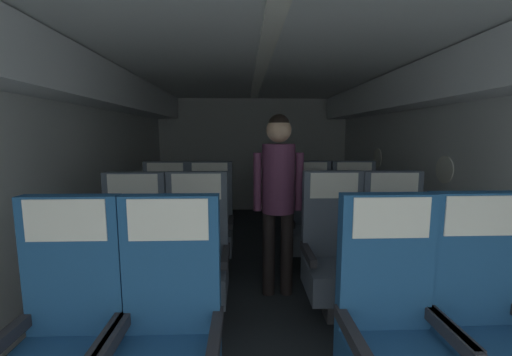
# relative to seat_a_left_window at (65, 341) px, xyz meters

# --- Properties ---
(ground) EXTENTS (3.71, 6.48, 0.02)m
(ground) POSITION_rel_seat_a_left_window_xyz_m (1.01, 1.53, -0.48)
(ground) COLOR #23282D
(fuselage_shell) EXTENTS (3.59, 6.13, 2.12)m
(fuselage_shell) POSITION_rel_seat_a_left_window_xyz_m (1.01, 1.78, 1.08)
(fuselage_shell) COLOR silver
(fuselage_shell) RESTS_ON ground
(seat_a_left_window) EXTENTS (0.50, 0.48, 1.13)m
(seat_a_left_window) POSITION_rel_seat_a_left_window_xyz_m (0.00, 0.00, 0.00)
(seat_a_left_window) COLOR #38383D
(seat_a_left_window) RESTS_ON ground
(seat_a_left_aisle) EXTENTS (0.50, 0.48, 1.13)m
(seat_a_left_aisle) POSITION_rel_seat_a_left_window_xyz_m (0.48, -0.01, 0.00)
(seat_a_left_aisle) COLOR #38383D
(seat_a_left_aisle) RESTS_ON ground
(seat_a_right_aisle) EXTENTS (0.50, 0.48, 1.13)m
(seat_a_right_aisle) POSITION_rel_seat_a_left_window_xyz_m (2.00, 0.01, 0.00)
(seat_a_right_aisle) COLOR #38383D
(seat_a_right_aisle) RESTS_ON ground
(seat_a_right_window) EXTENTS (0.50, 0.48, 1.13)m
(seat_a_right_window) POSITION_rel_seat_a_left_window_xyz_m (1.54, -0.01, 0.00)
(seat_a_right_window) COLOR #38383D
(seat_a_right_window) RESTS_ON ground
(seat_b_left_window) EXTENTS (0.50, 0.48, 1.13)m
(seat_b_left_window) POSITION_rel_seat_a_left_window_xyz_m (-0.01, 0.94, 0.00)
(seat_b_left_window) COLOR #38383D
(seat_b_left_window) RESTS_ON ground
(seat_b_left_aisle) EXTENTS (0.50, 0.48, 1.13)m
(seat_b_left_aisle) POSITION_rel_seat_a_left_window_xyz_m (0.47, 0.95, 0.00)
(seat_b_left_aisle) COLOR #38383D
(seat_b_left_aisle) RESTS_ON ground
(seat_b_right_aisle) EXTENTS (0.50, 0.48, 1.13)m
(seat_b_right_aisle) POSITION_rel_seat_a_left_window_xyz_m (2.01, 0.95, 0.00)
(seat_b_right_aisle) COLOR #38383D
(seat_b_right_aisle) RESTS_ON ground
(seat_b_right_window) EXTENTS (0.50, 0.48, 1.13)m
(seat_b_right_window) POSITION_rel_seat_a_left_window_xyz_m (1.54, 0.96, 0.00)
(seat_b_right_window) COLOR #38383D
(seat_b_right_window) RESTS_ON ground
(seat_c_left_window) EXTENTS (0.50, 0.48, 1.13)m
(seat_c_left_window) POSITION_rel_seat_a_left_window_xyz_m (0.00, 1.90, 0.00)
(seat_c_left_window) COLOR #38383D
(seat_c_left_window) RESTS_ON ground
(seat_c_left_aisle) EXTENTS (0.50, 0.48, 1.13)m
(seat_c_left_aisle) POSITION_rel_seat_a_left_window_xyz_m (0.47, 1.89, 0.00)
(seat_c_left_aisle) COLOR #38383D
(seat_c_left_aisle) RESTS_ON ground
(seat_c_right_aisle) EXTENTS (0.50, 0.48, 1.13)m
(seat_c_right_aisle) POSITION_rel_seat_a_left_window_xyz_m (2.02, 1.89, 0.00)
(seat_c_right_aisle) COLOR #38383D
(seat_c_right_aisle) RESTS_ON ground
(seat_c_right_window) EXTENTS (0.50, 0.48, 1.13)m
(seat_c_right_window) POSITION_rel_seat_a_left_window_xyz_m (1.54, 1.91, 0.00)
(seat_c_right_window) COLOR #38383D
(seat_c_right_window) RESTS_ON ground
(flight_attendant) EXTENTS (0.43, 0.28, 1.58)m
(flight_attendant) POSITION_rel_seat_a_left_window_xyz_m (1.13, 1.31, 0.51)
(flight_attendant) COLOR black
(flight_attendant) RESTS_ON ground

